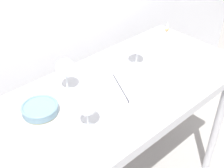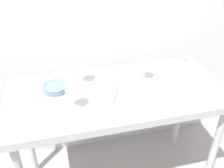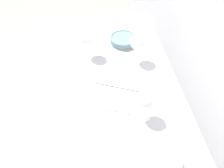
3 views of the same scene
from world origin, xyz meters
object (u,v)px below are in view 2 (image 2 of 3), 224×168
Objects in this scene: open_notebook at (118,91)px; decanter_funnel at (184,64)px; tasting_sheet_upper at (172,83)px; tasting_bowl at (56,87)px; wine_glass_far_left at (81,66)px; wine_glass_near_left at (73,91)px; wine_glass_far_right at (145,64)px.

decanter_funnel is (0.54, 0.17, 0.03)m from open_notebook.
tasting_bowl is (-0.76, 0.10, 0.02)m from tasting_sheet_upper.
tasting_bowl is at bearing -165.77° from wine_glass_far_left.
wine_glass_near_left is 0.46× the size of open_notebook.
wine_glass_far_right is 0.22m from tasting_sheet_upper.
wine_glass_far_left is 0.21m from tasting_bowl.
wine_glass_far_left is at bearing 172.16° from wine_glass_far_right.
tasting_bowl is at bearing 136.22° from tasting_sheet_upper.
decanter_funnel is (0.83, 0.28, -0.09)m from wine_glass_near_left.
wine_glass_near_left reaches higher than wine_glass_far_right.
wine_glass_far_right is 0.62× the size of tasting_sheet_upper.
tasting_sheet_upper is at bearing -7.47° from tasting_bowl.
open_notebook is 2.98× the size of decanter_funnel.
wine_glass_far_right is at bearing 49.29° from open_notebook.
tasting_sheet_upper is at bearing 10.12° from wine_glass_near_left.
wine_glass_near_left is at bearing 153.81° from tasting_sheet_upper.
tasting_sheet_upper is (0.38, 0.01, -0.00)m from open_notebook.
wine_glass_far_right reaches higher than decanter_funnel.
wine_glass_far_left is 1.04× the size of wine_glass_near_left.
tasting_bowl reaches higher than tasting_sheet_upper.
open_notebook is at bearing 21.04° from wine_glass_near_left.
wine_glass_near_left reaches higher than tasting_bowl.
wine_glass_far_left is 1.11× the size of tasting_bowl.
wine_glass_near_left is at bearing -161.56° from decanter_funnel.
wine_glass_far_left is at bearing 168.24° from open_notebook.
open_notebook is 0.57m from decanter_funnel.
decanter_funnel reaches higher than tasting_bowl.
wine_glass_near_left is 0.63× the size of tasting_sheet_upper.
wine_glass_far_right is 0.98× the size of wine_glass_near_left.
tasting_bowl reaches higher than open_notebook.
wine_glass_near_left is 0.88m from decanter_funnel.
wine_glass_far_left reaches higher than tasting_bowl.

